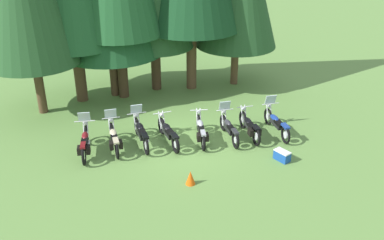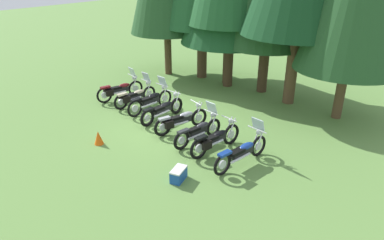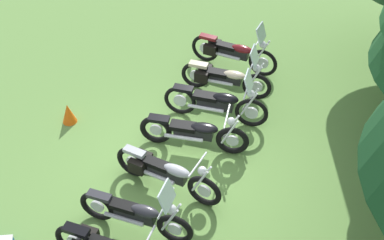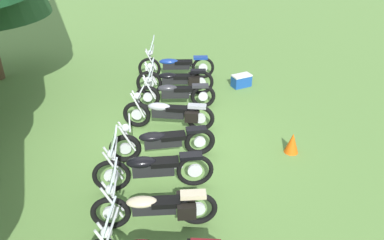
% 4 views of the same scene
% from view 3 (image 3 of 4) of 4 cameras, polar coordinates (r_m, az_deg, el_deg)
% --- Properties ---
extents(ground_plane, '(80.00, 80.00, 0.00)m').
position_cam_3_polar(ground_plane, '(10.38, -1.37, -5.29)').
color(ground_plane, '#608C42').
extents(motorcycle_0, '(0.97, 2.21, 1.38)m').
position_cam_3_polar(motorcycle_0, '(12.83, 4.56, 7.63)').
color(motorcycle_0, black).
rests_on(motorcycle_0, ground_plane).
extents(motorcycle_1, '(0.78, 2.17, 1.35)m').
position_cam_3_polar(motorcycle_1, '(11.98, 3.64, 4.82)').
color(motorcycle_1, black).
rests_on(motorcycle_1, ground_plane).
extents(motorcycle_2, '(0.74, 2.35, 1.38)m').
position_cam_3_polar(motorcycle_2, '(11.15, 2.80, 1.97)').
color(motorcycle_2, black).
rests_on(motorcycle_2, ground_plane).
extents(motorcycle_3, '(0.73, 2.31, 1.00)m').
position_cam_3_polar(motorcycle_3, '(10.49, 0.25, -1.36)').
color(motorcycle_3, black).
rests_on(motorcycle_3, ground_plane).
extents(motorcycle_4, '(1.01, 2.17, 1.00)m').
position_cam_3_polar(motorcycle_4, '(9.70, -3.04, -5.83)').
color(motorcycle_4, black).
rests_on(motorcycle_4, ground_plane).
extents(motorcycle_5, '(0.73, 2.14, 1.35)m').
position_cam_3_polar(motorcycle_5, '(9.07, -6.21, -10.40)').
color(motorcycle_5, black).
rests_on(motorcycle_5, ground_plane).
extents(traffic_cone, '(0.32, 0.32, 0.48)m').
position_cam_3_polar(traffic_cone, '(11.57, -13.64, 0.73)').
color(traffic_cone, '#EA590F').
rests_on(traffic_cone, ground_plane).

